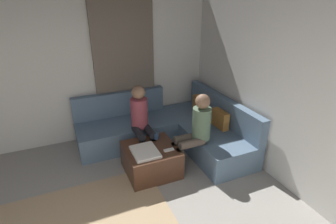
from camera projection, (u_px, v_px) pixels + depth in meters
wall_back at (332, 107)px, 2.93m from camera, size 6.00×0.12×2.70m
wall_left at (47, 71)px, 4.33m from camera, size 0.12×6.00×2.70m
curtain_panel at (125, 70)px, 4.76m from camera, size 0.06×1.10×2.50m
sectional_couch at (171, 129)px, 4.73m from camera, size 2.10×2.55×0.87m
ottoman at (151, 160)px, 3.97m from camera, size 0.76×0.76×0.42m
folded_blanket at (145, 152)px, 3.75m from camera, size 0.44×0.36×0.04m
coffee_mug at (156, 136)px, 4.12m from camera, size 0.08×0.08×0.10m
game_remote at (169, 150)px, 3.81m from camera, size 0.05×0.15×0.02m
person_on_couch_back at (196, 129)px, 3.92m from camera, size 0.30×0.60×1.20m
person_on_couch_side at (141, 119)px, 4.23m from camera, size 0.60×0.30×1.20m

